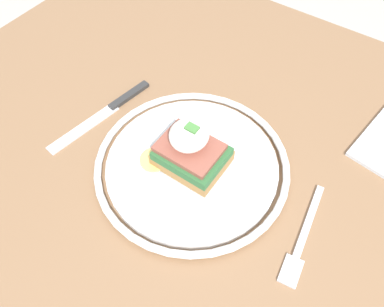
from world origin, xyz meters
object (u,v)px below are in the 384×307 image
Objects in this scene: plate at (192,165)px; knife at (109,110)px; sandwich at (190,150)px; fork at (303,238)px.

knife is (0.17, -0.01, -0.01)m from plate.
plate is 1.41× the size of knife.
plate is 0.04m from sandwich.
plate is at bearing -130.51° from sandwich.
sandwich reaches higher than knife.
plate is 0.17m from fork.
fork is 0.76× the size of knife.
plate is 0.17m from knife.
sandwich reaches higher than plate.
knife is (0.34, -0.02, 0.00)m from fork.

